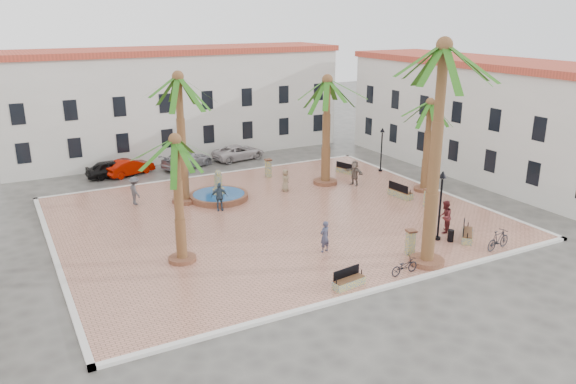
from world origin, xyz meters
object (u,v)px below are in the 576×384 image
bench_se (467,235)px  bicycle_b (498,240)px  palm_nw (179,92)px  pedestrian_fountain_a (285,180)px  fountain (219,195)px  car_black (112,168)px  bench_ne (345,170)px  bollard_n (268,168)px  palm_s (443,69)px  car_white (239,152)px  bench_s (349,282)px  bollard_se (410,242)px  pedestrian_north (135,191)px  bollard_e (427,197)px  bench_e (400,193)px  palm_sw (176,155)px  pedestrian_fountain_b (219,197)px  car_silver (187,160)px  lamppost_e (382,142)px  litter_bin (451,236)px  palm_ne (327,93)px  palm_e (429,113)px  bicycle_a (404,266)px  cyclist_b (445,217)px  pedestrian_east (355,173)px  cyclist_a (325,236)px

bench_se → bicycle_b: bicycle_b is taller
palm_nw → pedestrian_fountain_a: palm_nw is taller
fountain → car_black: size_ratio=1.00×
bench_ne → bollard_n: size_ratio=1.23×
palm_s → car_white: bearing=89.4°
car_white → palm_s: bearing=169.8°
bench_s → bollard_se: bearing=9.0°
pedestrian_north → car_white: size_ratio=0.41×
bollard_n → bollard_e: bollard_n is taller
bench_e → palm_sw: bearing=94.8°
pedestrian_fountain_b → car_silver: bearing=92.2°
palm_nw → bench_e: palm_nw is taller
bench_ne → pedestrian_fountain_b: 12.74m
lamppost_e → litter_bin: bearing=-111.9°
palm_ne → pedestrian_north: size_ratio=4.25×
bollard_n → fountain: bearing=-148.5°
palm_e → bench_e: (-2.50, -0.41, -5.33)m
bench_ne → car_silver: car_silver is taller
palm_sw → bicycle_a: bearing=-36.1°
cyclist_b → pedestrian_east: size_ratio=1.04×
palm_sw → pedestrian_north: (0.07, 10.18, -4.69)m
litter_bin → pedestrian_north: (-14.04, 14.80, 0.62)m
bollard_se → pedestrian_fountain_b: pedestrian_fountain_b is taller
cyclist_a → fountain: bearing=-94.8°
bench_se → bench_e: bench_e is taller
bench_ne → car_black: size_ratio=0.43×
fountain → bench_s: 15.09m
bench_s → lamppost_e: size_ratio=0.48×
bench_s → bench_e: (10.73, 9.53, 0.04)m
cyclist_b → car_black: bearing=-90.7°
bench_e → bicycle_b: (-1.15, -9.71, 0.27)m
palm_ne → litter_bin: bearing=-88.8°
pedestrian_fountain_b → bench_ne: bearing=26.9°
bicycle_b → pedestrian_fountain_b: 17.08m
bollard_n → pedestrian_north: pedestrian_north is taller
bollard_n → lamppost_e: bearing=-17.8°
pedestrian_north → lamppost_e: bearing=-100.9°
palm_s → cyclist_a: palm_s is taller
pedestrian_fountain_b → bench_se: bearing=-36.5°
lamppost_e → pedestrian_fountain_b: bearing=-169.8°
bench_se → bicycle_b: 1.89m
cyclist_a → bollard_n: bearing=-118.2°
palm_s → pedestrian_north: size_ratio=5.88×
bench_e → bicycle_a: bench_e is taller
bicycle_b → bicycle_a: bearing=81.5°
palm_sw → bench_se: bearing=-17.7°
pedestrian_north → palm_s: bearing=-154.3°
lamppost_e → bollard_n: lamppost_e is taller
bench_e → bench_ne: bench_e is taller
bollard_n → pedestrian_fountain_a: 3.90m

